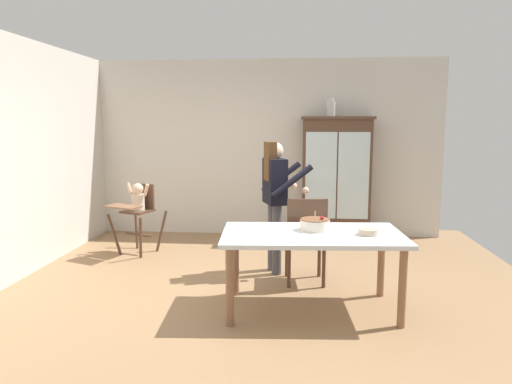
{
  "coord_description": "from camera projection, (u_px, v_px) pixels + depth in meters",
  "views": [
    {
      "loc": [
        0.48,
        -4.66,
        1.74
      ],
      "look_at": [
        0.01,
        0.7,
        0.95
      ],
      "focal_mm": 33.05,
      "sensor_mm": 36.0,
      "label": 1
    }
  ],
  "objects": [
    {
      "name": "dining_chair_far_side",
      "position": [
        306.0,
        235.0,
        5.03
      ],
      "size": [
        0.48,
        0.48,
        0.96
      ],
      "rotation": [
        0.0,
        0.0,
        3.23
      ],
      "color": "#4C3323",
      "rests_on": "ground_plane"
    },
    {
      "name": "birthday_cake",
      "position": [
        315.0,
        224.0,
        4.43
      ],
      "size": [
        0.28,
        0.28,
        0.19
      ],
      "color": "beige",
      "rests_on": "dining_table"
    },
    {
      "name": "high_chair_with_toddler",
      "position": [
        138.0,
        205.0,
        6.28
      ],
      "size": [
        0.74,
        0.81,
        0.95
      ],
      "rotation": [
        0.0,
        0.0,
        -0.37
      ],
      "color": "#4C3323",
      "rests_on": "ground_plane"
    },
    {
      "name": "ceramic_vase",
      "position": [
        331.0,
        108.0,
        6.86
      ],
      "size": [
        0.13,
        0.13,
        0.27
      ],
      "color": "#B2B7B2",
      "rests_on": "china_cabinet"
    },
    {
      "name": "china_cabinet",
      "position": [
        336.0,
        178.0,
        7.0
      ],
      "size": [
        1.05,
        0.48,
        1.83
      ],
      "color": "#4C3323",
      "rests_on": "ground_plane"
    },
    {
      "name": "adult_person",
      "position": [
        275.0,
        191.0,
        5.41
      ],
      "size": [
        0.62,
        0.61,
        1.53
      ],
      "rotation": [
        0.0,
        0.0,
        1.91
      ],
      "color": "#47474C",
      "rests_on": "ground_plane"
    },
    {
      "name": "dining_table",
      "position": [
        312.0,
        242.0,
        4.34
      ],
      "size": [
        1.71,
        1.03,
        0.74
      ],
      "color": "silver",
      "rests_on": "ground_plane"
    },
    {
      "name": "serving_bowl",
      "position": [
        368.0,
        232.0,
        4.25
      ],
      "size": [
        0.18,
        0.18,
        0.05
      ],
      "primitive_type": "cylinder",
      "color": "#C6AD93",
      "rests_on": "dining_table"
    },
    {
      "name": "wall_back",
      "position": [
        266.0,
        148.0,
        7.29
      ],
      "size": [
        5.32,
        0.06,
        2.7
      ],
      "primitive_type": "cube",
      "color": "beige",
      "rests_on": "ground_plane"
    },
    {
      "name": "ground_plane",
      "position": [
        249.0,
        292.0,
        4.89
      ],
      "size": [
        6.24,
        6.24,
        0.0
      ],
      "primitive_type": "plane",
      "color": "#93704C"
    }
  ]
}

